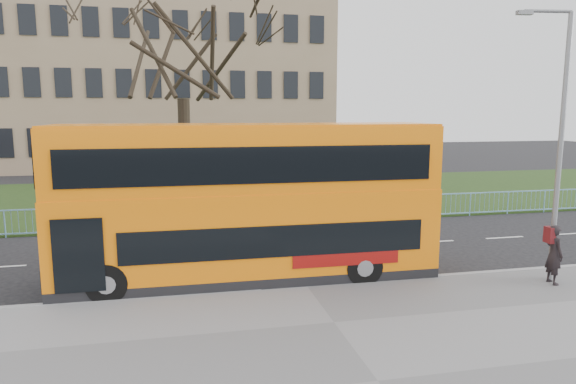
# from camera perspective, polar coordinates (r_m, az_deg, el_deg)

# --- Properties ---
(ground) EXTENTS (120.00, 120.00, 0.00)m
(ground) POSITION_cam_1_polar(r_m,az_deg,el_deg) (15.87, 0.64, -8.91)
(ground) COLOR black
(ground) RESTS_ON ground
(pavement) EXTENTS (80.00, 10.50, 0.12)m
(pavement) POSITION_cam_1_polar(r_m,az_deg,el_deg) (9.90, 9.94, -20.26)
(pavement) COLOR slate
(pavement) RESTS_ON ground
(kerb) EXTENTS (80.00, 0.20, 0.14)m
(kerb) POSITION_cam_1_polar(r_m,az_deg,el_deg) (14.42, 2.03, -10.49)
(kerb) COLOR gray
(kerb) RESTS_ON ground
(grass_verge) EXTENTS (80.00, 15.40, 0.08)m
(grass_verge) POSITION_cam_1_polar(r_m,az_deg,el_deg) (29.61, -5.52, -0.46)
(grass_verge) COLOR #1D3513
(grass_verge) RESTS_ON ground
(guard_railing) EXTENTS (40.00, 0.12, 1.10)m
(guard_railing) POSITION_cam_1_polar(r_m,az_deg,el_deg) (22.01, -3.18, -2.36)
(guard_railing) COLOR #7FBDE3
(guard_railing) RESTS_ON ground
(bare_tree) EXTENTS (8.95, 8.95, 12.78)m
(bare_tree) POSITION_cam_1_polar(r_m,az_deg,el_deg) (24.77, -11.62, 12.50)
(bare_tree) COLOR black
(bare_tree) RESTS_ON grass_verge
(civic_building) EXTENTS (30.00, 15.00, 14.00)m
(civic_building) POSITION_cam_1_polar(r_m,az_deg,el_deg) (49.79, -14.36, 11.16)
(civic_building) COLOR #91785C
(civic_building) RESTS_ON ground
(yellow_bus) EXTENTS (10.68, 2.68, 4.46)m
(yellow_bus) POSITION_cam_1_polar(r_m,az_deg,el_deg) (14.67, -4.40, -0.78)
(yellow_bus) COLOR orange
(yellow_bus) RESTS_ON ground
(pedestrian) EXTENTS (0.43, 0.63, 1.66)m
(pedestrian) POSITION_cam_1_polar(r_m,az_deg,el_deg) (16.08, 27.46, -6.18)
(pedestrian) COLOR black
(pedestrian) RESTS_ON pavement
(street_lamp) EXTENTS (1.56, 0.36, 7.40)m
(street_lamp) POSITION_cam_1_polar(r_m,az_deg,el_deg) (15.93, 27.80, 5.43)
(street_lamp) COLOR gray
(street_lamp) RESTS_ON pavement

